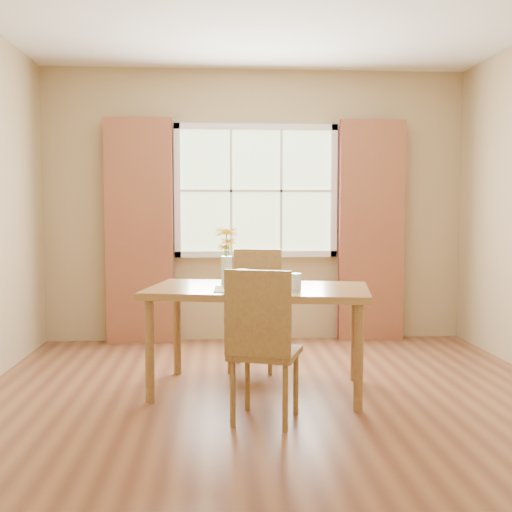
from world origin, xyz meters
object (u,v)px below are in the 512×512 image
object	(u,v)px
chair_far	(255,303)
flower_vase	(227,250)
dining_table	(259,298)
chair_near	(262,340)
water_glass	(296,282)
croissant_sandwich	(242,278)

from	to	relation	value
chair_far	flower_vase	size ratio (longest dim) A/B	2.32
dining_table	flower_vase	world-z (taller)	flower_vase
chair_near	chair_far	world-z (taller)	chair_far
chair_near	flower_vase	xyz separation A→B (m)	(-0.20, 0.92, 0.49)
dining_table	water_glass	bearing A→B (deg)	-19.44
chair_near	chair_far	xyz separation A→B (m)	(0.05, 1.40, 0.01)
croissant_sandwich	water_glass	distance (m)	0.38
chair_near	chair_far	size ratio (longest dim) A/B	0.98
croissant_sandwich	flower_vase	world-z (taller)	flower_vase
dining_table	croissant_sandwich	bearing A→B (deg)	-124.56
dining_table	chair_near	distance (m)	0.72
dining_table	chair_far	world-z (taller)	chair_far
chair_near	flower_vase	world-z (taller)	flower_vase
chair_near	croissant_sandwich	size ratio (longest dim) A/B	5.37
dining_table	chair_far	xyz separation A→B (m)	(0.02, 0.70, -0.14)
chair_far	chair_near	bearing A→B (deg)	-78.06
dining_table	chair_far	bearing A→B (deg)	99.45
chair_near	flower_vase	distance (m)	1.06
chair_far	croissant_sandwich	xyz separation A→B (m)	(-0.15, -0.83, 0.30)
chair_near	dining_table	bearing A→B (deg)	106.36
water_glass	dining_table	bearing A→B (deg)	149.46
chair_far	flower_vase	xyz separation A→B (m)	(-0.25, -0.48, 0.47)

